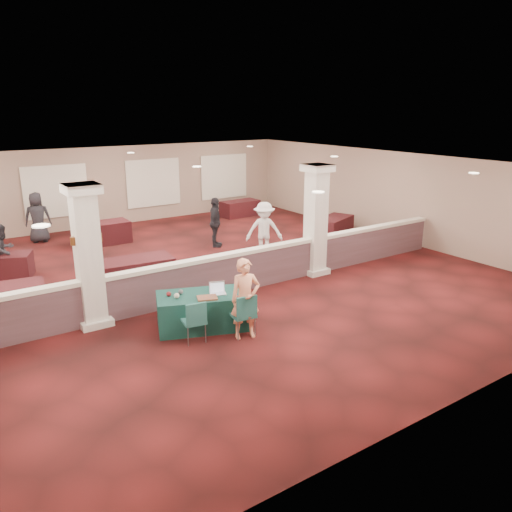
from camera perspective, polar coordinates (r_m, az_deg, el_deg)
ground at (r=14.51m, az=-6.35°, el=-2.47°), size 16.00×16.00×0.00m
wall_back at (r=21.37m, az=-16.66°, el=7.60°), size 16.00×0.04×3.20m
wall_front at (r=8.18m, az=20.68°, el=-7.12°), size 16.00×0.04×3.20m
wall_right at (r=19.03m, az=15.43°, el=6.63°), size 0.04×16.00×3.20m
ceiling at (r=13.79m, az=-6.78°, el=10.18°), size 16.00×16.00×0.02m
partition_wall at (r=13.08m, az=-3.36°, el=-1.94°), size 15.60×0.28×1.10m
column_left at (r=11.47m, az=-18.64°, el=0.08°), size 0.72×0.72×3.20m
column_right at (r=14.49m, az=6.85°, el=4.22°), size 0.72×0.72×3.20m
sconce_left at (r=11.31m, az=-20.17°, el=1.61°), size 0.12×0.12×0.18m
sconce_right at (r=11.45m, az=-17.47°, el=2.04°), size 0.12×0.12×0.18m
near_table at (r=11.23m, az=-6.00°, el=-6.23°), size 2.25×1.66×0.78m
conf_chair_main at (r=10.65m, az=-1.34°, el=-6.40°), size 0.54×0.54×0.96m
conf_chair_side at (r=10.48m, az=-7.01°, el=-7.08°), size 0.53×0.53×0.92m
woman at (r=10.52m, az=-1.22°, el=-4.91°), size 0.72×0.57×1.75m
far_table_front_left at (r=13.30m, az=-26.57°, el=-4.46°), size 1.79×1.06×0.69m
far_table_front_center at (r=13.96m, az=-13.55°, el=-1.90°), size 2.05×1.16×0.80m
far_table_front_right at (r=19.23m, az=8.85°, el=3.35°), size 1.95×1.45×0.71m
far_table_back_left at (r=16.08m, az=-27.24°, el=-1.07°), size 1.90×1.43×0.69m
far_table_back_center at (r=18.72m, az=-17.20°, el=2.52°), size 1.91×0.96×0.77m
far_table_back_right at (r=22.49m, az=-1.84°, el=5.47°), size 1.75×0.95×0.69m
attendee_a at (r=16.08m, az=-26.87°, el=0.57°), size 0.83×0.80×1.54m
attendee_b at (r=16.10m, az=0.94°, el=2.97°), size 1.29×1.03×1.83m
attendee_c at (r=17.44m, az=-4.68°, el=3.85°), size 1.02×1.10×1.74m
attendee_d at (r=19.62m, az=-23.68°, el=4.06°), size 0.99×0.70×1.83m
laptop_base at (r=11.07m, az=-4.38°, el=-4.30°), size 0.42×0.35×0.02m
laptop_screen at (r=11.14m, az=-4.49°, el=-3.47°), size 0.33×0.14×0.23m
screen_glow at (r=11.14m, az=-4.49°, el=-3.56°), size 0.30×0.12×0.20m
knitting at (r=10.84m, az=-5.60°, el=-4.77°), size 0.51×0.45×0.03m
yarn_cream at (r=10.92m, az=-9.05°, el=-4.51°), size 0.12×0.12×0.12m
yarn_red at (r=11.06m, az=-9.94°, el=-4.30°), size 0.11×0.11×0.11m
yarn_grey at (r=11.14m, az=-8.60°, el=-4.06°), size 0.11×0.11×0.11m
scissors at (r=10.91m, az=-2.24°, el=-4.62°), size 0.13×0.08×0.01m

